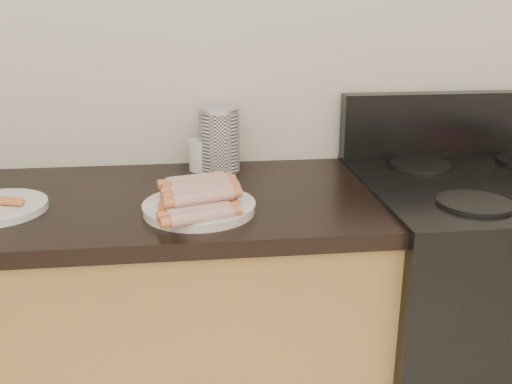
{
  "coord_description": "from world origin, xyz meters",
  "views": [
    {
      "loc": [
        -0.07,
        0.28,
        1.38
      ],
      "look_at": [
        0.09,
        1.62,
        0.93
      ],
      "focal_mm": 40.0,
      "sensor_mm": 36.0,
      "label": 1
    }
  ],
  "objects": [
    {
      "name": "stove_panel",
      "position": [
        0.78,
        1.96,
        1.01
      ],
      "size": [
        0.76,
        0.06,
        0.2
      ],
      "primitive_type": "cube",
      "color": "black",
      "rests_on": "stove"
    },
    {
      "name": "burner_near_left",
      "position": [
        0.61,
        1.51,
        0.92
      ],
      "size": [
        0.18,
        0.18,
        0.01
      ],
      "primitive_type": "cylinder",
      "color": "black",
      "rests_on": "stove"
    },
    {
      "name": "main_plate",
      "position": [
        -0.05,
        1.56,
        0.91
      ],
      "size": [
        0.34,
        0.34,
        0.02
      ],
      "primitive_type": "cylinder",
      "rotation": [
        0.0,
        0.0,
        0.33
      ],
      "color": "white",
      "rests_on": "counter_slab"
    },
    {
      "name": "hotdog_pile",
      "position": [
        -0.05,
        1.56,
        0.94
      ],
      "size": [
        0.15,
        0.3,
        0.06
      ],
      "rotation": [
        0.0,
        0.0,
        0.26
      ],
      "color": "maroon",
      "rests_on": "main_plate"
    },
    {
      "name": "canister",
      "position": [
        0.02,
        1.91,
        0.99
      ],
      "size": [
        0.12,
        0.12,
        0.19
      ],
      "rotation": [
        0.0,
        0.0,
        0.0
      ],
      "color": "silver",
      "rests_on": "counter_slab"
    },
    {
      "name": "wall_back",
      "position": [
        0.0,
        2.0,
        1.3
      ],
      "size": [
        4.0,
        0.04,
        2.6
      ],
      "primitive_type": "cube",
      "color": "silver",
      "rests_on": "ground"
    },
    {
      "name": "mug",
      "position": [
        -0.03,
        1.92,
        0.95
      ],
      "size": [
        0.1,
        0.1,
        0.09
      ],
      "primitive_type": "cylinder",
      "rotation": [
        0.0,
        0.0,
        -0.43
      ],
      "color": "white",
      "rests_on": "counter_slab"
    },
    {
      "name": "stove",
      "position": [
        0.78,
        1.68,
        0.46
      ],
      "size": [
        0.76,
        0.65,
        0.91
      ],
      "color": "black",
      "rests_on": "floor"
    },
    {
      "name": "burner_far_left",
      "position": [
        0.61,
        1.84,
        0.92
      ],
      "size": [
        0.18,
        0.18,
        0.01
      ],
      "primitive_type": "cylinder",
      "color": "black",
      "rests_on": "stove"
    }
  ]
}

